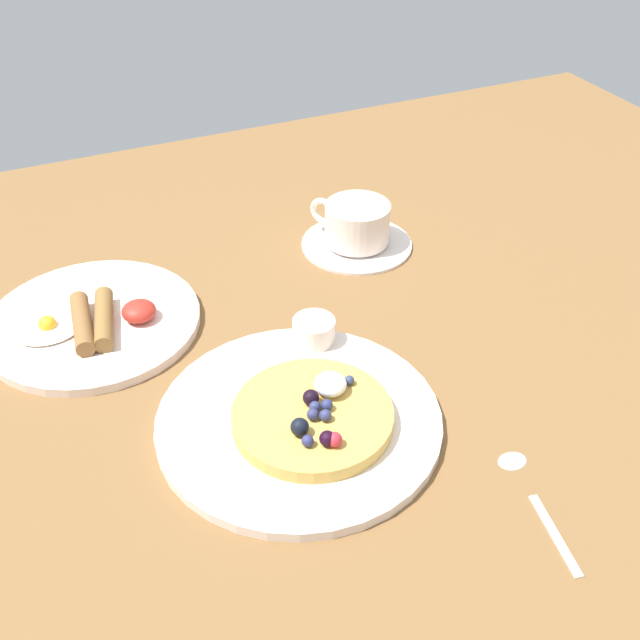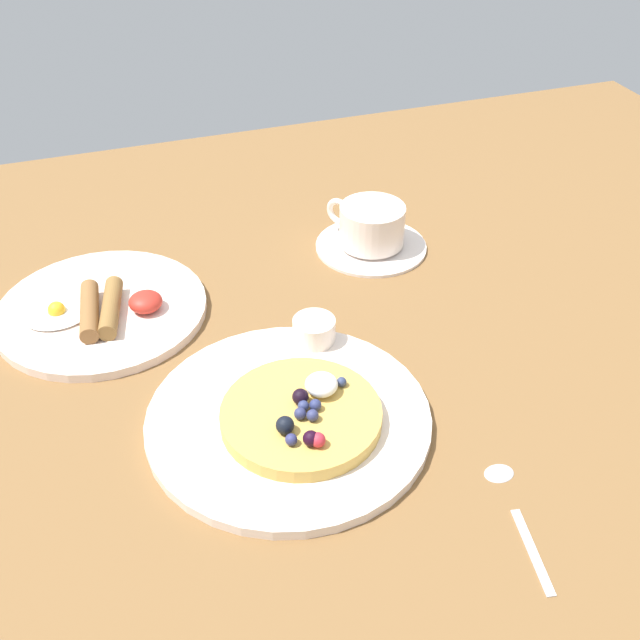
% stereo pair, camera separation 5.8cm
% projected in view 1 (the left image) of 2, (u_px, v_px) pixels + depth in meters
% --- Properties ---
extents(ground_plane, '(1.63, 1.28, 0.03)m').
position_uv_depth(ground_plane, '(335.00, 381.00, 0.83)').
color(ground_plane, brown).
extents(pancake_plate, '(0.28, 0.28, 0.01)m').
position_uv_depth(pancake_plate, '(299.00, 420.00, 0.76)').
color(pancake_plate, white).
rests_on(pancake_plate, ground_plane).
extents(pancake_with_berries, '(0.16, 0.16, 0.03)m').
position_uv_depth(pancake_with_berries, '(314.00, 415.00, 0.74)').
color(pancake_with_berries, gold).
rests_on(pancake_with_berries, pancake_plate).
extents(syrup_ramekin, '(0.05, 0.05, 0.03)m').
position_uv_depth(syrup_ramekin, '(314.00, 330.00, 0.84)').
color(syrup_ramekin, white).
rests_on(syrup_ramekin, pancake_plate).
extents(breakfast_plate, '(0.24, 0.24, 0.01)m').
position_uv_depth(breakfast_plate, '(93.00, 322.00, 0.88)').
color(breakfast_plate, '#F6DDCE').
rests_on(breakfast_plate, ground_plane).
extents(fried_breakfast, '(0.16, 0.10, 0.02)m').
position_uv_depth(fried_breakfast, '(92.00, 320.00, 0.86)').
color(fried_breakfast, brown).
rests_on(fried_breakfast, breakfast_plate).
extents(coffee_saucer, '(0.15, 0.15, 0.01)m').
position_uv_depth(coffee_saucer, '(357.00, 243.00, 1.02)').
color(coffee_saucer, white).
rests_on(coffee_saucer, ground_plane).
extents(coffee_cup, '(0.09, 0.10, 0.05)m').
position_uv_depth(coffee_cup, '(356.00, 222.00, 1.00)').
color(coffee_cup, white).
rests_on(coffee_cup, coffee_saucer).
extents(teaspoon, '(0.04, 0.14, 0.01)m').
position_uv_depth(teaspoon, '(527.00, 484.00, 0.70)').
color(teaspoon, silver).
rests_on(teaspoon, ground_plane).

